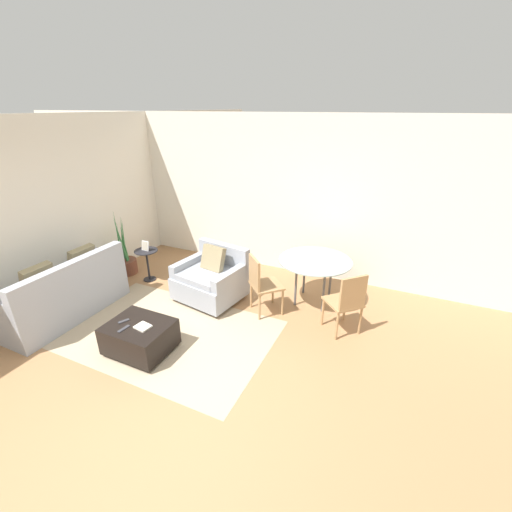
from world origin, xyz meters
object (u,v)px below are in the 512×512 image
Objects in this scene: ottoman at (140,336)px; dining_table at (315,265)px; potted_plant at (125,261)px; side_table at (147,259)px; tv_remote_secondary at (124,329)px; dining_chair_near_left at (261,281)px; picture_frame at (145,246)px; armchair at (211,279)px; dining_chair_near_right at (347,300)px; couch at (63,295)px; book_stack at (143,327)px; tv_remote_primary at (124,321)px.

dining_table is at bearing 51.59° from ottoman.
ottoman is 0.64× the size of potted_plant.
potted_plant is 0.60m from side_table.
dining_chair_near_left reaches higher than tv_remote_secondary.
dining_chair_near_left is (2.22, -0.13, -0.13)m from picture_frame.
armchair is 2.12m from dining_chair_near_right.
dining_table is (3.21, 1.87, 0.32)m from couch.
couch is 10.64× the size of tv_remote_secondary.
tv_remote_secondary is (1.50, -0.33, 0.08)m from couch.
picture_frame is at bearing 177.86° from dining_chair_near_right.
potted_plant is at bearing 139.16° from book_stack.
tv_remote_primary is at bearing 134.12° from tv_remote_secondary.
side_table is 0.51× the size of dining_table.
armchair is 1.50m from ottoman.
dining_chair_near_right reaches higher than dining_table.
potted_plant is (-1.70, 1.75, -0.17)m from tv_remote_secondary.
armchair is at bearing 178.46° from dining_chair_near_right.
book_stack is (0.10, -0.02, 0.19)m from ottoman.
tv_remote_primary is at bearing -173.24° from ottoman.
ottoman is 2.03m from picture_frame.
tv_remote_secondary is at bearing -56.64° from side_table.
couch is 1.70m from book_stack.
dining_chair_near_left reaches higher than dining_table.
book_stack is (-0.03, -1.52, 0.06)m from armchair.
ottoman is 2.65m from dining_table.
tv_remote_primary is at bearing -8.58° from couch.
book_stack reaches higher than tv_remote_secondary.
dining_chair_near_right reaches higher than armchair.
dining_table is at bearing 135.00° from dining_chair_near_right.
dining_table reaches higher than tv_remote_primary.
dining_table is at bearing 45.00° from dining_chair_near_left.
side_table is at bearing 123.36° from tv_remote_secondary.
picture_frame is (-1.01, 1.59, 0.25)m from tv_remote_primary.
couch is 8.82× the size of book_stack.
armchair is 6.55× the size of tv_remote_secondary.
armchair is (1.72, 1.31, 0.02)m from couch.
couch is 3.73m from dining_table.
book_stack is 1.44× the size of tv_remote_primary.
dining_chair_near_left is 1.23m from dining_chair_near_right.
book_stack is 2.50m from potted_plant.
armchair reaches higher than picture_frame.
tv_remote_secondary is 0.15× the size of dining_table.
potted_plant is at bearing 134.13° from tv_remote_secondary.
side_table is (-1.21, 1.56, 0.18)m from ottoman.
dining_chair_near_right is at bearing 18.09° from couch.
tv_remote_primary is 0.81× the size of picture_frame.
ottoman is at bearing -41.98° from potted_plant.
tv_remote_primary is at bearing -57.59° from picture_frame.
potted_plant reaches higher than dining_chair_near_right.
dining_table is 1.23× the size of dining_chair_near_right.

